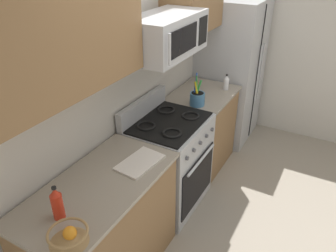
{
  "coord_description": "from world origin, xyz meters",
  "views": [
    {
      "loc": [
        -2.34,
        -0.65,
        2.38
      ],
      "look_at": [
        -0.24,
        0.52,
        1.03
      ],
      "focal_mm": 35.58,
      "sensor_mm": 36.0,
      "label": 1
    }
  ],
  "objects_px": {
    "range_oven": "(169,162)",
    "fruit_basket": "(69,236)",
    "microwave": "(166,35)",
    "utensil_crock": "(197,98)",
    "refrigerator": "(230,72)",
    "bottle_vinegar": "(226,83)",
    "bottle_hot_sauce": "(57,204)",
    "cutting_board": "(140,162)"
  },
  "relations": [
    {
      "from": "fruit_basket",
      "to": "utensil_crock",
      "type": "bearing_deg",
      "value": 3.37
    },
    {
      "from": "fruit_basket",
      "to": "refrigerator",
      "type": "bearing_deg",
      "value": 3.07
    },
    {
      "from": "range_oven",
      "to": "fruit_basket",
      "type": "height_order",
      "value": "range_oven"
    },
    {
      "from": "cutting_board",
      "to": "bottle_hot_sauce",
      "type": "bearing_deg",
      "value": 170.49
    },
    {
      "from": "fruit_basket",
      "to": "bottle_vinegar",
      "type": "relative_size",
      "value": 1.29
    },
    {
      "from": "utensil_crock",
      "to": "cutting_board",
      "type": "relative_size",
      "value": 0.91
    },
    {
      "from": "range_oven",
      "to": "cutting_board",
      "type": "bearing_deg",
      "value": -170.11
    },
    {
      "from": "refrigerator",
      "to": "bottle_vinegar",
      "type": "xyz_separation_m",
      "value": [
        -0.6,
        -0.16,
        0.09
      ]
    },
    {
      "from": "range_oven",
      "to": "microwave",
      "type": "bearing_deg",
      "value": 90.01
    },
    {
      "from": "refrigerator",
      "to": "microwave",
      "type": "bearing_deg",
      "value": 178.41
    },
    {
      "from": "utensil_crock",
      "to": "cutting_board",
      "type": "xyz_separation_m",
      "value": [
        -1.13,
        -0.05,
        -0.07
      ]
    },
    {
      "from": "utensil_crock",
      "to": "fruit_basket",
      "type": "bearing_deg",
      "value": -176.63
    },
    {
      "from": "range_oven",
      "to": "cutting_board",
      "type": "distance_m",
      "value": 0.8
    },
    {
      "from": "bottle_hot_sauce",
      "to": "microwave",
      "type": "bearing_deg",
      "value": 1.02
    },
    {
      "from": "microwave",
      "to": "cutting_board",
      "type": "height_order",
      "value": "microwave"
    },
    {
      "from": "bottle_vinegar",
      "to": "microwave",
      "type": "bearing_deg",
      "value": 168.1
    },
    {
      "from": "utensil_crock",
      "to": "bottle_vinegar",
      "type": "xyz_separation_m",
      "value": [
        0.52,
        -0.11,
        0.0
      ]
    },
    {
      "from": "range_oven",
      "to": "cutting_board",
      "type": "relative_size",
      "value": 3.02
    },
    {
      "from": "microwave",
      "to": "fruit_basket",
      "type": "bearing_deg",
      "value": -171.91
    },
    {
      "from": "range_oven",
      "to": "microwave",
      "type": "relative_size",
      "value": 1.39
    },
    {
      "from": "range_oven",
      "to": "bottle_vinegar",
      "type": "xyz_separation_m",
      "value": [
        0.99,
        -0.18,
        0.52
      ]
    },
    {
      "from": "fruit_basket",
      "to": "range_oven",
      "type": "bearing_deg",
      "value": 7.05
    },
    {
      "from": "fruit_basket",
      "to": "bottle_vinegar",
      "type": "xyz_separation_m",
      "value": [
        2.47,
        0.0,
        0.03
      ]
    },
    {
      "from": "cutting_board",
      "to": "fruit_basket",
      "type": "bearing_deg",
      "value": -175.27
    },
    {
      "from": "fruit_basket",
      "to": "bottle_hot_sauce",
      "type": "xyz_separation_m",
      "value": [
        0.11,
        0.18,
        0.06
      ]
    },
    {
      "from": "bottle_hot_sauce",
      "to": "bottle_vinegar",
      "type": "bearing_deg",
      "value": -4.49
    },
    {
      "from": "bottle_hot_sauce",
      "to": "bottle_vinegar",
      "type": "height_order",
      "value": "bottle_hot_sauce"
    },
    {
      "from": "range_oven",
      "to": "bottle_hot_sauce",
      "type": "xyz_separation_m",
      "value": [
        -1.36,
        0.0,
        0.54
      ]
    },
    {
      "from": "bottle_hot_sauce",
      "to": "fruit_basket",
      "type": "bearing_deg",
      "value": -121.25
    },
    {
      "from": "range_oven",
      "to": "bottle_hot_sauce",
      "type": "distance_m",
      "value": 1.47
    },
    {
      "from": "utensil_crock",
      "to": "cutting_board",
      "type": "bearing_deg",
      "value": -177.61
    },
    {
      "from": "refrigerator",
      "to": "utensil_crock",
      "type": "xyz_separation_m",
      "value": [
        -1.13,
        -0.05,
        0.09
      ]
    },
    {
      "from": "utensil_crock",
      "to": "bottle_hot_sauce",
      "type": "height_order",
      "value": "utensil_crock"
    },
    {
      "from": "microwave",
      "to": "fruit_basket",
      "type": "height_order",
      "value": "microwave"
    },
    {
      "from": "microwave",
      "to": "bottle_vinegar",
      "type": "relative_size",
      "value": 4.43
    },
    {
      "from": "range_oven",
      "to": "utensil_crock",
      "type": "distance_m",
      "value": 0.7
    },
    {
      "from": "fruit_basket",
      "to": "cutting_board",
      "type": "xyz_separation_m",
      "value": [
        0.81,
        0.07,
        -0.04
      ]
    },
    {
      "from": "utensil_crock",
      "to": "fruit_basket",
      "type": "xyz_separation_m",
      "value": [
        -1.94,
        -0.11,
        -0.03
      ]
    },
    {
      "from": "cutting_board",
      "to": "range_oven",
      "type": "bearing_deg",
      "value": 9.89
    },
    {
      "from": "refrigerator",
      "to": "utensil_crock",
      "type": "height_order",
      "value": "refrigerator"
    },
    {
      "from": "fruit_basket",
      "to": "bottle_vinegar",
      "type": "distance_m",
      "value": 2.47
    },
    {
      "from": "microwave",
      "to": "utensil_crock",
      "type": "relative_size",
      "value": 2.37
    }
  ]
}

